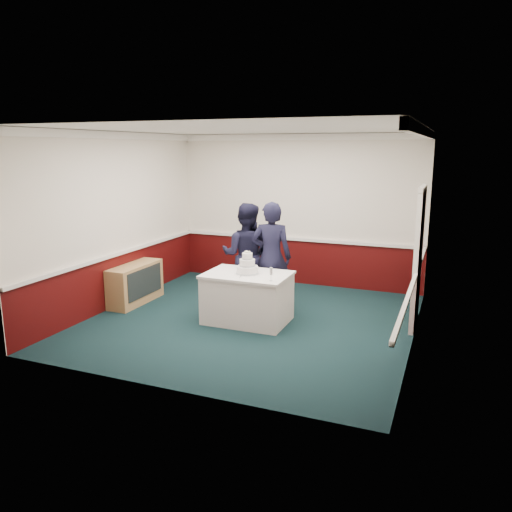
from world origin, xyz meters
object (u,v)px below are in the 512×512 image
at_px(sideboard, 135,284).
at_px(cake_table, 247,297).
at_px(wedding_cake, 247,267).
at_px(champagne_flute, 271,272).
at_px(person_woman, 271,257).
at_px(person_man, 246,255).
at_px(cake_knife, 240,276).

height_order(sideboard, cake_table, cake_table).
height_order(wedding_cake, champagne_flute, wedding_cake).
height_order(wedding_cake, person_woman, person_woman).
relative_size(cake_table, person_man, 0.73).
bearing_deg(person_woman, cake_table, 66.03).
xyz_separation_m(cake_knife, champagne_flute, (0.53, -0.08, 0.14)).
distance_m(wedding_cake, person_man, 0.86).
bearing_deg(wedding_cake, sideboard, 175.70).
distance_m(person_man, person_woman, 0.52).
bearing_deg(sideboard, wedding_cake, -4.30).
relative_size(cake_knife, person_woman, 0.12).
xyz_separation_m(cake_table, wedding_cake, (-0.00, 0.00, 0.50)).
xyz_separation_m(person_man, person_woman, (0.51, -0.12, 0.03)).
bearing_deg(person_man, person_woman, 157.26).
distance_m(cake_table, cake_knife, 0.44).
distance_m(wedding_cake, cake_knife, 0.23).
xyz_separation_m(wedding_cake, person_man, (-0.35, 0.79, 0.00)).
height_order(cake_table, wedding_cake, wedding_cake).
bearing_deg(cake_table, sideboard, 175.70).
distance_m(cake_table, wedding_cake, 0.50).
bearing_deg(champagne_flute, person_woman, 109.92).
bearing_deg(wedding_cake, cake_table, -90.00).
height_order(sideboard, wedding_cake, wedding_cake).
bearing_deg(cake_table, champagne_flute, -29.25).
distance_m(cake_table, champagne_flute, 0.78).
bearing_deg(cake_knife, champagne_flute, -22.73).
bearing_deg(cake_knife, wedding_cake, 67.33).
xyz_separation_m(cake_table, person_man, (-0.35, 0.79, 0.50)).
distance_m(sideboard, person_man, 2.06).
bearing_deg(champagne_flute, cake_knife, 171.42).
distance_m(cake_knife, person_woman, 0.90).
relative_size(cake_knife, person_man, 0.12).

